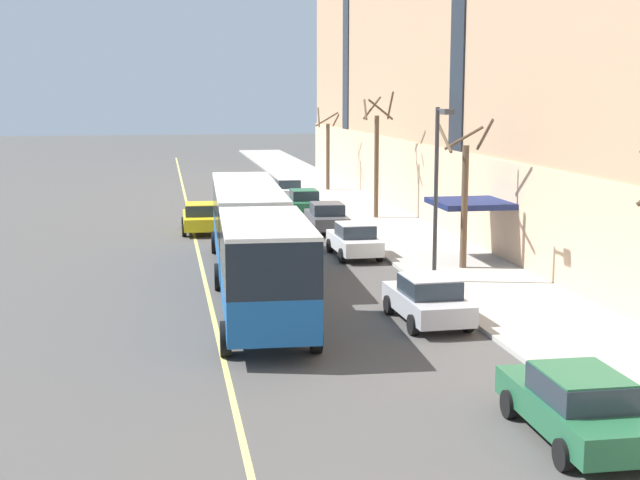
{
  "coord_description": "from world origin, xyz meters",
  "views": [
    {
      "loc": [
        -3.19,
        -29.46,
        7.29
      ],
      "look_at": [
        2.58,
        3.19,
        1.8
      ],
      "focal_mm": 50.0,
      "sensor_mm": 36.0,
      "label": 1
    }
  ],
  "objects_px": {
    "street_tree_far_uptown": "(377,155)",
    "street_tree_far_downtown": "(328,150)",
    "parked_car_white_5": "(288,190)",
    "parked_car_darkgray_6": "(327,217)",
    "street_tree_mid_block": "(464,193)",
    "city_bus": "(252,235)",
    "parked_car_green_3": "(576,405)",
    "street_lamp": "(438,176)",
    "parked_car_silver_0": "(428,299)",
    "parked_car_green_1": "(304,202)",
    "parked_car_white_2": "(354,240)",
    "taxi_cab": "(200,218)"
  },
  "relations": [
    {
      "from": "parked_car_darkgray_6",
      "to": "street_tree_far_downtown",
      "type": "relative_size",
      "value": 0.76
    },
    {
      "from": "parked_car_white_5",
      "to": "taxi_cab",
      "type": "bearing_deg",
      "value": -117.08
    },
    {
      "from": "parked_car_white_5",
      "to": "parked_car_darkgray_6",
      "type": "relative_size",
      "value": 0.94
    },
    {
      "from": "parked_car_green_1",
      "to": "street_lamp",
      "type": "distance_m",
      "value": 20.99
    },
    {
      "from": "parked_car_darkgray_6",
      "to": "street_tree_far_uptown",
      "type": "distance_m",
      "value": 6.14
    },
    {
      "from": "parked_car_white_2",
      "to": "parked_car_white_5",
      "type": "distance_m",
      "value": 21.12
    },
    {
      "from": "parked_car_green_3",
      "to": "street_tree_far_downtown",
      "type": "relative_size",
      "value": 0.77
    },
    {
      "from": "parked_car_darkgray_6",
      "to": "street_tree_far_uptown",
      "type": "bearing_deg",
      "value": 47.17
    },
    {
      "from": "street_tree_far_uptown",
      "to": "street_lamp",
      "type": "relative_size",
      "value": 1.09
    },
    {
      "from": "parked_car_darkgray_6",
      "to": "parked_car_white_5",
      "type": "bearing_deg",
      "value": 90.69
    },
    {
      "from": "parked_car_green_1",
      "to": "parked_car_white_5",
      "type": "distance_m",
      "value": 7.0
    },
    {
      "from": "parked_car_green_1",
      "to": "parked_car_darkgray_6",
      "type": "xyz_separation_m",
      "value": [
        0.18,
        -6.62,
        0.0
      ]
    },
    {
      "from": "city_bus",
      "to": "parked_car_green_1",
      "type": "xyz_separation_m",
      "value": [
        5.09,
        20.04,
        -1.29
      ]
    },
    {
      "from": "parked_car_silver_0",
      "to": "parked_car_green_1",
      "type": "relative_size",
      "value": 0.99
    },
    {
      "from": "parked_car_white_2",
      "to": "street_lamp",
      "type": "distance_m",
      "value": 7.58
    },
    {
      "from": "street_tree_mid_block",
      "to": "parked_car_white_2",
      "type": "bearing_deg",
      "value": 134.53
    },
    {
      "from": "parked_car_white_5",
      "to": "parked_car_darkgray_6",
      "type": "height_order",
      "value": "same"
    },
    {
      "from": "parked_car_white_2",
      "to": "street_tree_far_downtown",
      "type": "distance_m",
      "value": 27.19
    },
    {
      "from": "parked_car_silver_0",
      "to": "street_lamp",
      "type": "height_order",
      "value": "street_lamp"
    },
    {
      "from": "parked_car_green_1",
      "to": "street_tree_mid_block",
      "type": "height_order",
      "value": "street_tree_mid_block"
    },
    {
      "from": "parked_car_white_5",
      "to": "street_tree_far_downtown",
      "type": "height_order",
      "value": "street_tree_far_downtown"
    },
    {
      "from": "street_tree_mid_block",
      "to": "street_lamp",
      "type": "xyz_separation_m",
      "value": [
        -1.98,
        -2.69,
        1.0
      ]
    },
    {
      "from": "parked_car_green_1",
      "to": "street_tree_far_downtown",
      "type": "distance_m",
      "value": 13.47
    },
    {
      "from": "city_bus",
      "to": "street_tree_mid_block",
      "type": "height_order",
      "value": "street_tree_mid_block"
    },
    {
      "from": "parked_car_silver_0",
      "to": "taxi_cab",
      "type": "relative_size",
      "value": 0.96
    },
    {
      "from": "taxi_cab",
      "to": "street_lamp",
      "type": "height_order",
      "value": "street_lamp"
    },
    {
      "from": "parked_car_green_3",
      "to": "street_tree_far_uptown",
      "type": "relative_size",
      "value": 0.65
    },
    {
      "from": "parked_car_white_2",
      "to": "street_tree_far_uptown",
      "type": "xyz_separation_m",
      "value": [
        3.77,
        11.44,
        2.98
      ]
    },
    {
      "from": "parked_car_green_3",
      "to": "street_lamp",
      "type": "height_order",
      "value": "street_lamp"
    },
    {
      "from": "parked_car_green_3",
      "to": "parked_car_darkgray_6",
      "type": "xyz_separation_m",
      "value": [
        0.03,
        29.22,
        -0.0
      ]
    },
    {
      "from": "street_tree_far_downtown",
      "to": "parked_car_green_3",
      "type": "bearing_deg",
      "value": -94.32
    },
    {
      "from": "street_tree_far_uptown",
      "to": "street_tree_far_downtown",
      "type": "height_order",
      "value": "street_tree_far_uptown"
    },
    {
      "from": "city_bus",
      "to": "street_lamp",
      "type": "height_order",
      "value": "street_lamp"
    },
    {
      "from": "parked_car_darkgray_6",
      "to": "taxi_cab",
      "type": "height_order",
      "value": "same"
    },
    {
      "from": "parked_car_green_1",
      "to": "street_lamp",
      "type": "bearing_deg",
      "value": -84.9
    },
    {
      "from": "street_tree_mid_block",
      "to": "parked_car_darkgray_6",
      "type": "bearing_deg",
      "value": 107.82
    },
    {
      "from": "parked_car_white_5",
      "to": "street_tree_mid_block",
      "type": "distance_m",
      "value": 25.34
    },
    {
      "from": "street_tree_mid_block",
      "to": "parked_car_green_1",
      "type": "bearing_deg",
      "value": 102.03
    },
    {
      "from": "city_bus",
      "to": "street_tree_mid_block",
      "type": "relative_size",
      "value": 3.25
    },
    {
      "from": "parked_car_darkgray_6",
      "to": "street_tree_mid_block",
      "type": "height_order",
      "value": "street_tree_mid_block"
    },
    {
      "from": "parked_car_green_3",
      "to": "parked_car_white_5",
      "type": "distance_m",
      "value": 42.84
    },
    {
      "from": "street_tree_far_downtown",
      "to": "street_tree_mid_block",
      "type": "bearing_deg",
      "value": -89.99
    },
    {
      "from": "parked_car_silver_0",
      "to": "parked_car_darkgray_6",
      "type": "bearing_deg",
      "value": 89.19
    },
    {
      "from": "city_bus",
      "to": "parked_car_white_2",
      "type": "relative_size",
      "value": 4.67
    },
    {
      "from": "parked_car_white_2",
      "to": "parked_car_green_3",
      "type": "distance_m",
      "value": 21.72
    },
    {
      "from": "street_tree_far_downtown",
      "to": "street_lamp",
      "type": "bearing_deg",
      "value": -93.39
    },
    {
      "from": "parked_car_green_1",
      "to": "street_tree_far_uptown",
      "type": "bearing_deg",
      "value": -34.94
    },
    {
      "from": "street_lamp",
      "to": "parked_car_white_2",
      "type": "bearing_deg",
      "value": 105.29
    },
    {
      "from": "street_lamp",
      "to": "parked_car_silver_0",
      "type": "bearing_deg",
      "value": -110.14
    },
    {
      "from": "taxi_cab",
      "to": "street_lamp",
      "type": "distance_m",
      "value": 17.47
    }
  ]
}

